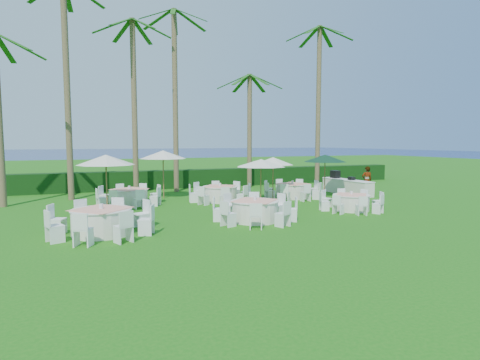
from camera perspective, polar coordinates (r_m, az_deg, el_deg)
The scene contains 21 objects.
ground at distance 15.97m, azimuth 1.01°, elevation -5.71°, with size 120.00×120.00×0.00m, color #156310.
hedge at distance 27.25m, azimuth -8.75°, elevation 0.16°, with size 34.00×1.00×1.20m, color black.
ocean at distance 116.65m, azimuth -18.72°, elevation 3.69°, with size 260.00×260.00×0.00m, color #081753.
banquet_table_a at distance 14.23m, azimuth -19.09°, elevation -5.52°, with size 3.39×3.39×1.04m.
banquet_table_b at distance 15.68m, azimuth 2.13°, elevation -4.32°, with size 3.18×3.18×0.99m.
banquet_table_c at distance 18.81m, azimuth 15.53°, elevation -3.03°, with size 2.84×2.84×0.88m.
banquet_table_d at distance 20.39m, azimuth -15.44°, elevation -2.28°, with size 3.14×3.14×0.95m.
banquet_table_e at distance 20.80m, azimuth -2.86°, elevation -1.92°, with size 3.21×3.21×0.97m.
banquet_table_f at distance 22.27m, azimuth 7.45°, elevation -1.48°, with size 3.15×3.15×0.96m.
umbrella_a at distance 18.04m, azimuth -18.55°, elevation 2.73°, with size 2.44×2.44×2.55m.
umbrella_b at distance 20.17m, azimuth 3.00°, elevation 2.43°, with size 2.53×2.53×2.22m.
umbrella_c at distance 22.26m, azimuth -10.89°, elevation 3.56°, with size 2.53×2.53×2.62m.
umbrella_d at distance 21.10m, azimuth 4.73°, elevation 2.70°, with size 2.20×2.20×2.28m.
umbrella_green at distance 22.88m, azimuth 12.01°, elevation 3.04°, with size 2.40×2.40×2.38m.
buffet_table at distance 24.58m, azimuth 14.92°, elevation -0.86°, with size 1.06×3.77×1.32m.
staff_person at distance 24.77m, azimuth 17.59°, elevation -0.05°, with size 0.60×0.39×1.64m, color gray.
palm_a at distance 23.24m, azimuth -23.41°, elevation 12.59°, with size 4.18×4.39×11.34m.
palm_b at distance 24.57m, azimuth -14.82°, elevation 11.01°, with size 4.40×4.15×10.14m.
palm_c at distance 25.27m, azimuth -9.21°, elevation 12.00°, with size 4.32×4.32×11.03m.
palm_d at distance 27.36m, azimuth 1.37°, elevation 7.89°, with size 4.20×4.39×7.62m.
palm_e at distance 27.93m, azimuth 11.10°, elevation 11.04°, with size 4.12×4.40×10.74m.
Camera 1 is at (-6.04, -14.46, 3.11)m, focal length 30.00 mm.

